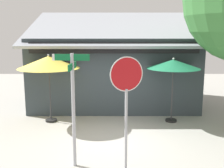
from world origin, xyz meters
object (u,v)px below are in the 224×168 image
stop_sign (125,92)px  patio_umbrella_mustard_left (47,63)px  patio_umbrella_forest_green_center (172,65)px  street_sign_post (72,99)px

stop_sign → patio_umbrella_mustard_left: size_ratio=1.10×
stop_sign → patio_umbrella_mustard_left: (-2.74, 3.99, 0.26)m
patio_umbrella_mustard_left → patio_umbrella_forest_green_center: (4.73, -0.01, -0.08)m
patio_umbrella_forest_green_center → street_sign_post: bearing=-132.3°
street_sign_post → patio_umbrella_mustard_left: (-1.42, 3.65, 0.51)m
patio_umbrella_mustard_left → patio_umbrella_forest_green_center: patio_umbrella_mustard_left is taller
stop_sign → patio_umbrella_forest_green_center: (1.98, 3.98, 0.18)m
street_sign_post → patio_umbrella_forest_green_center: 4.94m
stop_sign → patio_umbrella_forest_green_center: 4.45m
street_sign_post → stop_sign: size_ratio=1.02×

